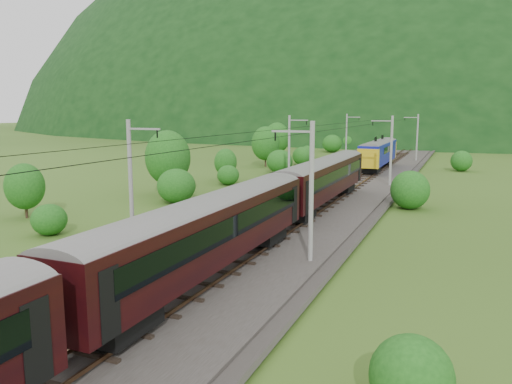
% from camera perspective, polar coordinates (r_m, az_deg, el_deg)
% --- Properties ---
extents(ground, '(600.00, 600.00, 0.00)m').
position_cam_1_polar(ground, '(31.59, -4.73, -7.03)').
color(ground, '#36561A').
rests_on(ground, ground).
extents(railbed, '(14.00, 220.00, 0.30)m').
position_cam_1_polar(railbed, '(40.40, 1.84, -3.17)').
color(railbed, '#38332D').
rests_on(railbed, ground).
extents(track_left, '(2.40, 220.00, 0.27)m').
position_cam_1_polar(track_left, '(41.26, -1.27, -2.59)').
color(track_left, brown).
rests_on(track_left, railbed).
extents(track_right, '(2.40, 220.00, 0.27)m').
position_cam_1_polar(track_right, '(39.58, 5.09, -3.13)').
color(track_right, brown).
rests_on(track_right, railbed).
extents(catenary_left, '(2.54, 192.28, 8.00)m').
position_cam_1_polar(catenary_left, '(62.38, 3.87, 5.25)').
color(catenary_left, gray).
rests_on(catenary_left, railbed).
extents(catenary_right, '(2.54, 192.28, 8.00)m').
position_cam_1_polar(catenary_right, '(59.55, 15.12, 4.76)').
color(catenary_right, gray).
rests_on(catenary_right, railbed).
extents(overhead_wires, '(4.83, 198.00, 0.03)m').
position_cam_1_polar(overhead_wires, '(39.49, 1.90, 6.73)').
color(overhead_wires, black).
rests_on(overhead_wires, ground).
extents(mountain_main, '(504.00, 360.00, 244.00)m').
position_cam_1_polar(mountain_main, '(287.33, 20.17, 6.95)').
color(mountain_main, black).
rests_on(mountain_main, ground).
extents(mountain_ridge, '(336.00, 280.00, 132.00)m').
position_cam_1_polar(mountain_ridge, '(353.40, 0.53, 7.84)').
color(mountain_ridge, black).
rests_on(mountain_ridge, ground).
extents(train, '(2.85, 115.02, 4.95)m').
position_cam_1_polar(train, '(25.37, -5.25, -3.18)').
color(train, black).
rests_on(train, ground).
extents(hazard_post_near, '(0.17, 0.17, 1.55)m').
position_cam_1_polar(hazard_post_near, '(79.78, 12.03, 3.48)').
color(hazard_post_near, red).
rests_on(hazard_post_near, railbed).
extents(hazard_post_far, '(0.17, 0.17, 1.59)m').
position_cam_1_polar(hazard_post_far, '(61.86, 9.47, 1.94)').
color(hazard_post_far, red).
rests_on(hazard_post_far, railbed).
extents(signal, '(0.25, 0.25, 2.23)m').
position_cam_1_polar(signal, '(74.84, 8.73, 3.62)').
color(signal, black).
rests_on(signal, railbed).
extents(vegetation_left, '(12.47, 141.69, 6.85)m').
position_cam_1_polar(vegetation_left, '(56.60, -7.77, 3.12)').
color(vegetation_left, '#1B5416').
rests_on(vegetation_left, ground).
extents(vegetation_right, '(7.24, 96.63, 3.16)m').
position_cam_1_polar(vegetation_right, '(48.03, 19.57, -0.20)').
color(vegetation_right, '#1B5416').
rests_on(vegetation_right, ground).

